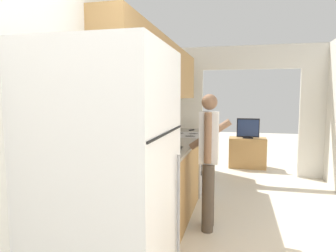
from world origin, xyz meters
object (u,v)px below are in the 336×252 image
(television, at_px, (248,128))
(knife, at_px, (192,130))
(tv_cabinet, at_px, (247,153))
(refrigerator, at_px, (109,194))
(person, at_px, (209,158))
(range_oven, at_px, (184,162))

(television, height_order, knife, television)
(television, bearing_deg, knife, -131.60)
(tv_cabinet, height_order, knife, knife)
(refrigerator, height_order, television, refrigerator)
(television, bearing_deg, refrigerator, -101.48)
(refrigerator, bearing_deg, person, 74.54)
(person, height_order, television, person)
(range_oven, bearing_deg, television, 59.81)
(person, bearing_deg, television, -10.11)
(person, distance_m, television, 3.22)
(refrigerator, distance_m, tv_cabinet, 5.03)
(tv_cabinet, xyz_separation_m, television, (-0.00, -0.04, 0.53))
(range_oven, height_order, television, television)
(person, xyz_separation_m, tv_cabinet, (0.52, 3.22, -0.51))
(tv_cabinet, xyz_separation_m, knife, (-1.03, -1.20, 0.60))
(refrigerator, bearing_deg, tv_cabinet, 78.61)
(knife, bearing_deg, range_oven, -54.05)
(television, bearing_deg, tv_cabinet, 90.00)
(tv_cabinet, bearing_deg, knife, -130.58)
(television, xyz_separation_m, knife, (-1.03, -1.15, 0.07))
(tv_cabinet, distance_m, knife, 1.69)
(person, relative_size, knife, 4.89)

